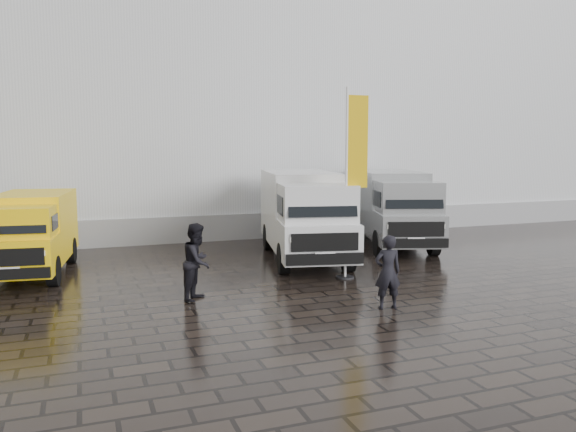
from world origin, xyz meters
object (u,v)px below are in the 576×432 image
object	(u,v)px
flagpole	(352,173)
wheelie_bin	(408,219)
van_silver	(393,209)
person_front	(388,272)
van_yellow	(30,235)
van_white	(304,216)
person_tent	(197,262)

from	to	relation	value
flagpole	wheelie_bin	xyz separation A→B (m)	(6.01, 6.67, -2.33)
van_silver	person_front	world-z (taller)	van_silver
wheelie_bin	person_front	xyz separation A→B (m)	(-6.62, -9.67, 0.28)
van_yellow	van_silver	world-z (taller)	van_silver
van_white	flagpole	distance (m)	3.22
van_yellow	flagpole	distance (m)	9.10
flagpole	person_tent	world-z (taller)	flagpole
van_yellow	van_white	distance (m)	8.02
van_white	person_tent	world-z (taller)	van_white
van_white	wheelie_bin	xyz separation A→B (m)	(6.28, 3.84, -0.83)
person_front	person_tent	size ratio (longest dim) A/B	0.91
person_tent	van_white	bearing A→B (deg)	-15.54
flagpole	person_tent	distance (m)	4.89
van_silver	person_tent	xyz separation A→B (m)	(-8.11, -4.83, -0.44)
van_white	wheelie_bin	world-z (taller)	van_white
person_front	person_tent	bearing A→B (deg)	-19.51
wheelie_bin	person_front	bearing A→B (deg)	-108.89
flagpole	wheelie_bin	size ratio (longest dim) A/B	4.69
van_white	van_silver	bearing A→B (deg)	28.84
van_yellow	van_white	xyz separation A→B (m)	(8.00, -0.57, 0.25)
van_yellow	van_silver	size ratio (longest dim) A/B	0.79
van_yellow	van_silver	xyz separation A→B (m)	(11.97, 0.64, 0.21)
van_white	wheelie_bin	distance (m)	7.41
van_yellow	person_front	world-z (taller)	van_yellow
person_front	wheelie_bin	bearing A→B (deg)	-113.75
van_silver	wheelie_bin	distance (m)	3.59
wheelie_bin	person_front	size ratio (longest dim) A/B	0.66
person_tent	van_silver	bearing A→B (deg)	-25.98
van_yellow	person_front	bearing A→B (deg)	-32.83
van_yellow	person_tent	size ratio (longest dim) A/B	2.70
van_silver	person_front	distance (m)	8.27
van_silver	flagpole	size ratio (longest dim) A/B	1.20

